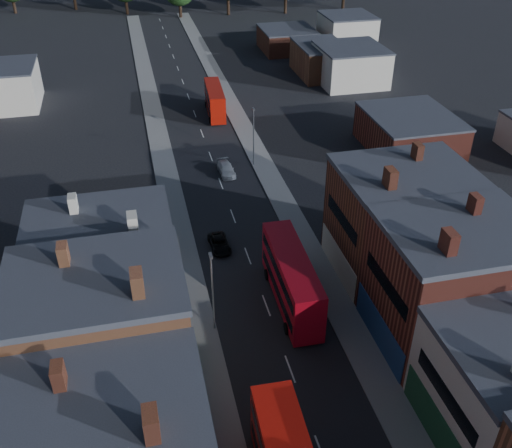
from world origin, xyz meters
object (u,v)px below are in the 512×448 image
car_2 (220,244)px  car_3 (226,169)px  bus_2 (215,100)px  bus_1 (292,279)px

car_2 → car_3: 16.94m
bus_2 → bus_1: bearing=-87.4°
bus_2 → car_2: bus_2 is taller
bus_2 → car_2: bearing=-95.3°
bus_1 → car_3: 26.77m
bus_1 → car_3: bearing=93.6°
bus_2 → car_3: 20.60m
bus_1 → car_3: size_ratio=2.68×
bus_1 → car_2: bus_1 is taller
bus_2 → car_3: bus_2 is taller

